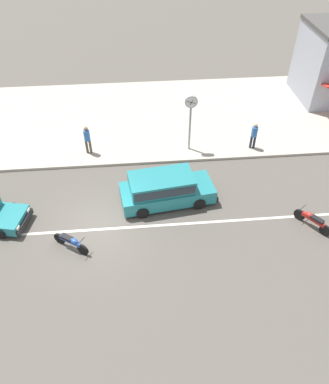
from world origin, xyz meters
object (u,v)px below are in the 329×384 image
at_px(motorcycle_2, 71,242).
at_px(motorcycle_0, 313,220).
at_px(street_clock, 191,110).
at_px(minivan_teal_0, 165,188).
at_px(pedestrian_mid_kerb, 87,138).
at_px(pedestrian_far_end, 254,134).

bearing_deg(motorcycle_2, motorcycle_0, 1.73).
height_order(motorcycle_0, street_clock, street_clock).
xyz_separation_m(minivan_teal_0, motorcycle_0, (6.57, -2.34, -0.42)).
distance_m(minivan_teal_0, pedestrian_mid_kerb, 5.81).
bearing_deg(motorcycle_2, street_clock, 48.28).
height_order(minivan_teal_0, motorcycle_2, minivan_teal_0).
height_order(pedestrian_mid_kerb, pedestrian_far_end, pedestrian_mid_kerb).
relative_size(motorcycle_2, street_clock, 0.47).
height_order(minivan_teal_0, pedestrian_mid_kerb, pedestrian_mid_kerb).
xyz_separation_m(motorcycle_0, street_clock, (-4.79, 6.49, 2.25)).
relative_size(motorcycle_0, motorcycle_2, 1.00).
bearing_deg(minivan_teal_0, motorcycle_2, -148.20).
relative_size(pedestrian_mid_kerb, pedestrian_far_end, 1.06).
relative_size(minivan_teal_0, pedestrian_mid_kerb, 2.81).
bearing_deg(minivan_teal_0, street_clock, 66.80).
xyz_separation_m(motorcycle_2, street_clock, (6.08, 6.82, 2.25)).
distance_m(motorcycle_0, motorcycle_2, 10.87).
relative_size(minivan_teal_0, motorcycle_0, 3.04).
bearing_deg(pedestrian_far_end, pedestrian_mid_kerb, 177.88).
xyz_separation_m(motorcycle_0, pedestrian_far_end, (-1.12, 6.25, 0.66)).
bearing_deg(minivan_teal_0, motorcycle_0, -19.60).
bearing_deg(pedestrian_mid_kerb, pedestrian_far_end, -2.12).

